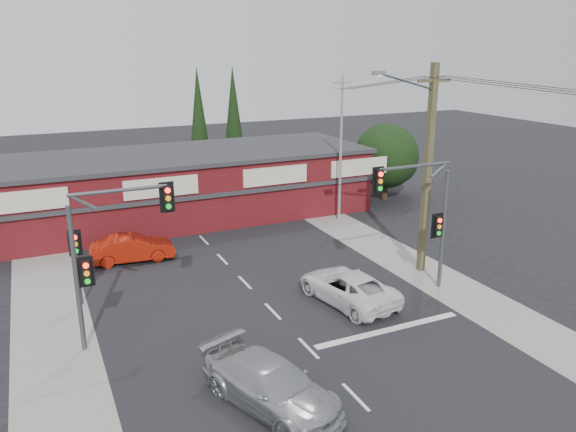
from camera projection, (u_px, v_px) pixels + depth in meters
name	position (u px, v px, depth m)	size (l,w,h in m)	color
ground	(292.00, 331.00, 21.93)	(120.00, 120.00, 0.00)	black
road_strip	(246.00, 284.00, 26.26)	(14.00, 70.00, 0.01)	black
verge_left	(51.00, 320.00, 22.83)	(3.00, 70.00, 0.02)	gray
verge_right	(397.00, 257.00, 29.69)	(3.00, 70.00, 0.02)	gray
stop_line	(389.00, 330.00, 22.03)	(6.50, 0.35, 0.01)	silver
white_suv	(348.00, 287.00, 24.29)	(2.31, 5.02, 1.39)	white
silver_suv	(271.00, 385.00, 17.19)	(2.08, 5.11, 1.48)	#A5A7AA
red_sedan	(132.00, 248.00, 28.93)	(1.48, 4.24, 1.40)	#A01A09
lane_dashes	(273.00, 311.00, 23.57)	(0.12, 41.39, 0.01)	silver
shop_building	(164.00, 187.00, 35.64)	(27.30, 8.40, 4.22)	#4B0F13
tree_cluster	(385.00, 159.00, 40.41)	(5.90, 5.10, 5.50)	#2D2116
conifer_near	(199.00, 118.00, 42.57)	(1.80, 1.80, 9.25)	#2D2116
conifer_far	(233.00, 113.00, 45.72)	(1.80, 1.80, 9.25)	#2D2116
traffic_mast_left	(105.00, 245.00, 19.93)	(3.77, 0.27, 5.97)	#47494C
traffic_mast_right	(425.00, 208.00, 24.42)	(3.96, 0.27, 5.97)	#47494C
pedestal_signal	(76.00, 252.00, 23.53)	(0.55, 0.27, 3.38)	#47494C
utility_pole	(426.00, 164.00, 26.32)	(4.38, 0.59, 10.00)	brown
steel_pole	(341.00, 147.00, 34.60)	(1.20, 0.16, 9.00)	gray
power_lines	(530.00, 93.00, 20.57)	(2.01, 29.00, 1.22)	black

